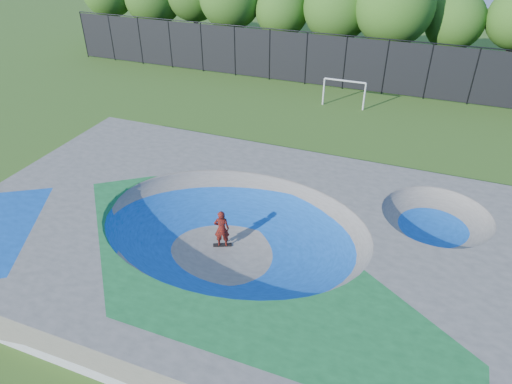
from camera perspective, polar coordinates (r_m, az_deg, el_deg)
ground at (r=18.96m, az=-2.79°, el=-7.46°), size 120.00×120.00×0.00m
skate_deck at (r=18.49m, az=-2.85°, el=-5.67°), size 22.00×14.00×1.50m
skater at (r=18.77m, az=-4.31°, el=-4.62°), size 0.73×0.60×1.74m
skateboard at (r=19.29m, az=-4.21°, el=-6.62°), size 0.80×0.53×0.05m
soccer_goal at (r=32.76m, az=10.98°, el=12.59°), size 2.97×0.12×1.96m
fence at (r=36.19m, az=11.05°, el=15.70°), size 48.09×0.09×4.04m
treeline at (r=40.21m, az=11.25°, el=21.74°), size 50.75×7.78×8.53m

